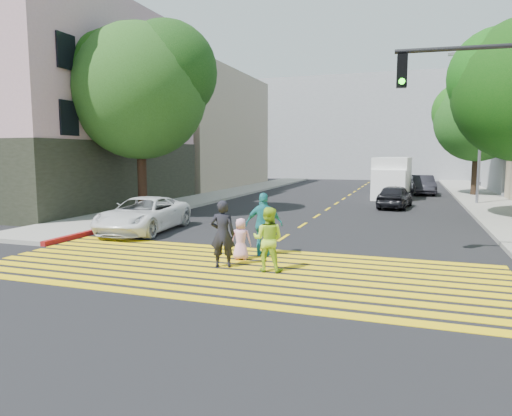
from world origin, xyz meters
The scene contains 21 objects.
ground centered at (0.00, 0.00, 0.00)m, with size 120.00×120.00×0.00m, color black.
sidewalk_left centered at (-8.50, 22.00, 0.07)m, with size 3.00×40.00×0.15m, color gray.
sidewalk_right centered at (8.50, 15.00, 0.07)m, with size 3.00×60.00×0.15m, color gray.
curb_red centered at (-6.90, 6.00, 0.08)m, with size 0.20×8.00×0.16m, color maroon.
crosswalk centered at (0.00, 1.28, 0.01)m, with size 13.40×5.30×0.01m.
lane_line centered at (0.00, 22.50, 0.01)m, with size 0.12×34.40×0.01m.
building_left_pink centered at (-16.00, 12.00, 4.58)m, with size 12.10×14.10×11.00m.
building_left_tan centered at (-16.00, 28.00, 5.00)m, with size 12.00×16.00×10.00m, color tan.
backdrop_block centered at (0.00, 48.00, 6.00)m, with size 30.00×8.00×12.00m, color gray.
tree_left centered at (-8.17, 9.95, 6.25)m, with size 7.84×7.59×9.28m.
tree_right_far centered at (8.42, 25.35, 5.61)m, with size 7.81×7.60×8.30m.
pedestrian_man centered at (-0.38, 1.42, 0.88)m, with size 0.64×0.42×1.77m, color black.
pedestrian_woman centered at (0.86, 1.43, 0.82)m, with size 0.79×0.62×1.63m, color #ACDC2C.
pedestrian_child centered at (-0.23, 2.36, 0.59)m, with size 0.58×0.38×1.18m, color #F5A6C7.
pedestrian_extra centered at (0.22, 3.09, 0.92)m, with size 1.08×0.45×1.84m, color teal.
white_sedan centered at (-5.40, 5.52, 0.66)m, with size 2.18×4.72×1.31m, color white.
dark_car_near centered at (3.38, 16.68, 0.64)m, with size 1.52×3.78×1.29m, color black.
silver_car centered at (3.64, 30.42, 0.69)m, with size 1.95×4.79×1.39m, color #AFB5BF.
dark_car_parked centered at (4.99, 26.22, 0.70)m, with size 1.48×4.25×1.40m, color black.
white_van centered at (2.96, 22.81, 1.29)m, with size 2.44×5.87×2.72m.
street_lamp centered at (7.64, 19.46, 5.08)m, with size 2.00×0.40×8.85m.
Camera 1 is at (4.24, -9.38, 2.95)m, focal length 32.00 mm.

